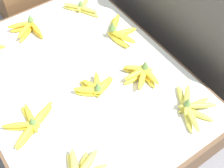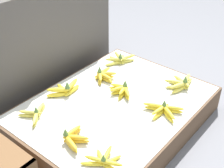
{
  "view_description": "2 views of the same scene",
  "coord_description": "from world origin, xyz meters",
  "px_view_note": "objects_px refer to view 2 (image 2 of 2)",
  "views": [
    {
      "loc": [
        0.85,
        -0.41,
        1.34
      ],
      "look_at": [
        0.13,
        0.1,
        0.2
      ],
      "focal_mm": 50.0,
      "sensor_mm": 36.0,
      "label": 1
    },
    {
      "loc": [
        -1.26,
        -1.02,
        1.4
      ],
      "look_at": [
        0.04,
        0.06,
        0.28
      ],
      "focal_mm": 50.0,
      "sensor_mm": 36.0,
      "label": 2
    }
  ],
  "objects_px": {
    "banana_bunch_front_midright": "(164,110)",
    "banana_bunch_front_right": "(181,84)",
    "banana_bunch_front_left": "(104,161)",
    "banana_bunch_back_left": "(35,114)",
    "banana_bunch_middle_midright": "(122,90)",
    "banana_bunch_middle_left": "(73,138)",
    "banana_bunch_back_midright": "(103,75)",
    "banana_bunch_back_midleft": "(65,89)",
    "banana_bunch_back_right": "(120,59)"
  },
  "relations": [
    {
      "from": "banana_bunch_back_midleft",
      "to": "banana_bunch_front_left",
      "type": "bearing_deg",
      "value": -116.8
    },
    {
      "from": "banana_bunch_back_left",
      "to": "banana_bunch_back_midright",
      "type": "distance_m",
      "value": 0.59
    },
    {
      "from": "banana_bunch_middle_left",
      "to": "banana_bunch_back_midright",
      "type": "distance_m",
      "value": 0.67
    },
    {
      "from": "banana_bunch_front_midright",
      "to": "banana_bunch_front_left",
      "type": "bearing_deg",
      "value": 178.31
    },
    {
      "from": "banana_bunch_middle_midright",
      "to": "banana_bunch_middle_left",
      "type": "bearing_deg",
      "value": -171.92
    },
    {
      "from": "banana_bunch_front_left",
      "to": "banana_bunch_back_midright",
      "type": "bearing_deg",
      "value": 41.16
    },
    {
      "from": "banana_bunch_front_right",
      "to": "banana_bunch_back_right",
      "type": "bearing_deg",
      "value": 89.47
    },
    {
      "from": "banana_bunch_middle_left",
      "to": "banana_bunch_back_left",
      "type": "xyz_separation_m",
      "value": [
        0.01,
        0.33,
        -0.01
      ]
    },
    {
      "from": "banana_bunch_front_right",
      "to": "banana_bunch_middle_midright",
      "type": "relative_size",
      "value": 1.25
    },
    {
      "from": "banana_bunch_middle_left",
      "to": "banana_bunch_back_right",
      "type": "distance_m",
      "value": 0.94
    },
    {
      "from": "banana_bunch_middle_left",
      "to": "banana_bunch_back_left",
      "type": "distance_m",
      "value": 0.33
    },
    {
      "from": "banana_bunch_middle_left",
      "to": "banana_bunch_back_right",
      "type": "relative_size",
      "value": 0.67
    },
    {
      "from": "banana_bunch_front_right",
      "to": "banana_bunch_back_right",
      "type": "xyz_separation_m",
      "value": [
        0.01,
        0.55,
        -0.0
      ]
    },
    {
      "from": "banana_bunch_front_left",
      "to": "banana_bunch_front_midright",
      "type": "xyz_separation_m",
      "value": [
        0.54,
        -0.02,
        0.0
      ]
    },
    {
      "from": "banana_bunch_back_midleft",
      "to": "banana_bunch_back_right",
      "type": "bearing_deg",
      "value": -2.11
    },
    {
      "from": "banana_bunch_front_left",
      "to": "banana_bunch_back_midright",
      "type": "xyz_separation_m",
      "value": [
        0.61,
        0.53,
        0.01
      ]
    },
    {
      "from": "banana_bunch_middle_left",
      "to": "banana_bunch_back_midright",
      "type": "relative_size",
      "value": 0.84
    },
    {
      "from": "banana_bunch_front_left",
      "to": "banana_bunch_back_left",
      "type": "height_order",
      "value": "banana_bunch_front_left"
    },
    {
      "from": "banana_bunch_front_right",
      "to": "banana_bunch_front_midright",
      "type": "bearing_deg",
      "value": -169.7
    },
    {
      "from": "banana_bunch_front_midright",
      "to": "banana_bunch_back_midleft",
      "type": "relative_size",
      "value": 0.93
    },
    {
      "from": "banana_bunch_middle_left",
      "to": "banana_bunch_front_right",
      "type": "bearing_deg",
      "value": -12.51
    },
    {
      "from": "banana_bunch_back_midleft",
      "to": "banana_bunch_front_midright",
      "type": "bearing_deg",
      "value": -69.31
    },
    {
      "from": "banana_bunch_middle_left",
      "to": "banana_bunch_back_midright",
      "type": "xyz_separation_m",
      "value": [
        0.6,
        0.3,
        0.0
      ]
    },
    {
      "from": "banana_bunch_back_left",
      "to": "banana_bunch_middle_midright",
      "type": "bearing_deg",
      "value": -25.97
    },
    {
      "from": "banana_bunch_front_midright",
      "to": "banana_bunch_back_midleft",
      "type": "xyz_separation_m",
      "value": [
        -0.24,
        0.63,
        0.01
      ]
    },
    {
      "from": "banana_bunch_front_right",
      "to": "banana_bunch_middle_midright",
      "type": "height_order",
      "value": "banana_bunch_front_right"
    },
    {
      "from": "banana_bunch_front_midright",
      "to": "banana_bunch_back_midleft",
      "type": "distance_m",
      "value": 0.67
    },
    {
      "from": "banana_bunch_front_midright",
      "to": "banana_bunch_front_right",
      "type": "height_order",
      "value": "banana_bunch_front_right"
    },
    {
      "from": "banana_bunch_middle_left",
      "to": "banana_bunch_middle_midright",
      "type": "height_order",
      "value": "banana_bunch_middle_midright"
    },
    {
      "from": "banana_bunch_front_right",
      "to": "banana_bunch_back_left",
      "type": "bearing_deg",
      "value": 148.43
    },
    {
      "from": "banana_bunch_back_left",
      "to": "banana_bunch_back_midright",
      "type": "relative_size",
      "value": 1.02
    },
    {
      "from": "banana_bunch_middle_midright",
      "to": "banana_bunch_back_midright",
      "type": "distance_m",
      "value": 0.23
    },
    {
      "from": "banana_bunch_front_left",
      "to": "banana_bunch_back_left",
      "type": "xyz_separation_m",
      "value": [
        0.02,
        0.57,
        0.0
      ]
    },
    {
      "from": "banana_bunch_back_midright",
      "to": "banana_bunch_middle_left",
      "type": "bearing_deg",
      "value": -153.59
    },
    {
      "from": "banana_bunch_front_right",
      "to": "banana_bunch_middle_left",
      "type": "bearing_deg",
      "value": 167.49
    },
    {
      "from": "banana_bunch_front_right",
      "to": "banana_bunch_back_midright",
      "type": "bearing_deg",
      "value": 118.43
    },
    {
      "from": "banana_bunch_front_left",
      "to": "banana_bunch_back_left",
      "type": "bearing_deg",
      "value": 88.06
    },
    {
      "from": "banana_bunch_front_left",
      "to": "banana_bunch_middle_left",
      "type": "distance_m",
      "value": 0.23
    },
    {
      "from": "banana_bunch_back_right",
      "to": "banana_bunch_front_right",
      "type": "bearing_deg",
      "value": -90.53
    },
    {
      "from": "banana_bunch_middle_midright",
      "to": "banana_bunch_back_left",
      "type": "relative_size",
      "value": 1.01
    },
    {
      "from": "banana_bunch_front_left",
      "to": "banana_bunch_middle_midright",
      "type": "height_order",
      "value": "banana_bunch_middle_midright"
    },
    {
      "from": "banana_bunch_front_right",
      "to": "banana_bunch_back_midright",
      "type": "xyz_separation_m",
      "value": [
        -0.26,
        0.49,
        0.0
      ]
    },
    {
      "from": "banana_bunch_middle_midright",
      "to": "banana_bunch_back_right",
      "type": "xyz_separation_m",
      "value": [
        0.33,
        0.28,
        -0.0
      ]
    },
    {
      "from": "banana_bunch_front_right",
      "to": "banana_bunch_back_left",
      "type": "relative_size",
      "value": 1.26
    },
    {
      "from": "banana_bunch_front_left",
      "to": "banana_bunch_front_right",
      "type": "relative_size",
      "value": 0.82
    },
    {
      "from": "banana_bunch_front_right",
      "to": "banana_bunch_middle_left",
      "type": "distance_m",
      "value": 0.88
    },
    {
      "from": "banana_bunch_front_left",
      "to": "banana_bunch_back_midleft",
      "type": "height_order",
      "value": "banana_bunch_back_midleft"
    },
    {
      "from": "banana_bunch_back_midleft",
      "to": "banana_bunch_back_midright",
      "type": "xyz_separation_m",
      "value": [
        0.3,
        -0.08,
        -0.0
      ]
    },
    {
      "from": "banana_bunch_back_midright",
      "to": "banana_bunch_front_left",
      "type": "bearing_deg",
      "value": -138.84
    },
    {
      "from": "banana_bunch_front_left",
      "to": "banana_bunch_back_midleft",
      "type": "relative_size",
      "value": 0.81
    }
  ]
}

